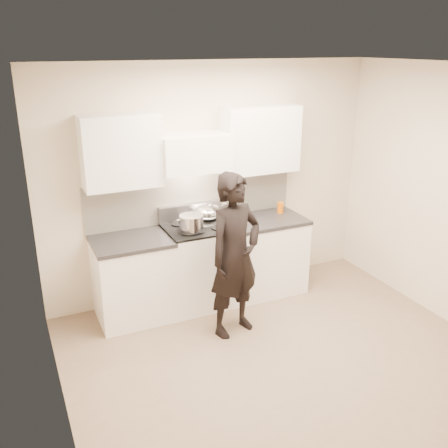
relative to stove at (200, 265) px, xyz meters
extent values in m
plane|color=#7E6752|center=(0.30, -1.42, -0.47)|extent=(4.00, 4.00, 0.00)
cube|color=beige|center=(0.30, 0.33, 0.88)|extent=(4.00, 0.04, 2.70)
cube|color=beige|center=(-1.70, -1.42, 0.88)|extent=(0.04, 3.50, 2.70)
cube|color=white|center=(0.30, -1.42, 2.22)|extent=(4.00, 3.50, 0.02)
cube|color=beige|center=(0.05, 0.31, 0.71)|extent=(2.50, 0.02, 0.53)
cube|color=#A19FAA|center=(0.00, 0.28, 0.56)|extent=(0.76, 0.08, 0.20)
cube|color=white|center=(0.00, 0.13, 1.28)|extent=(0.76, 0.40, 0.40)
cylinder|color=silver|center=(0.00, -0.05, 1.10)|extent=(0.66, 0.02, 0.02)
cube|color=white|center=(0.83, 0.16, 1.35)|extent=(0.90, 0.33, 0.75)
cube|color=white|center=(-0.78, 0.16, 1.35)|extent=(0.80, 0.33, 0.75)
cube|color=silver|center=(0.43, 0.30, 0.63)|extent=(0.08, 0.01, 0.12)
cube|color=white|center=(0.00, 0.00, -0.01)|extent=(0.76, 0.65, 0.92)
cube|color=black|center=(0.00, 0.00, 0.46)|extent=(0.76, 0.65, 0.02)
cube|color=#B7B7B7|center=(0.16, 0.12, 0.47)|extent=(0.36, 0.34, 0.01)
cylinder|color=silver|center=(0.00, -0.29, 0.31)|extent=(0.62, 0.02, 0.02)
cylinder|color=black|center=(-0.18, -0.15, 0.48)|extent=(0.18, 0.18, 0.01)
cylinder|color=black|center=(0.18, -0.15, 0.48)|extent=(0.18, 0.18, 0.01)
cylinder|color=black|center=(-0.18, 0.15, 0.48)|extent=(0.18, 0.18, 0.01)
cylinder|color=black|center=(0.18, 0.15, 0.48)|extent=(0.18, 0.18, 0.01)
cube|color=white|center=(0.83, 0.00, -0.03)|extent=(0.90, 0.65, 0.88)
cube|color=black|center=(0.83, 0.00, 0.43)|extent=(0.92, 0.67, 0.04)
cube|color=white|center=(-0.78, 0.00, -0.03)|extent=(0.80, 0.65, 0.88)
cube|color=black|center=(-0.78, 0.00, 0.43)|extent=(0.82, 0.67, 0.04)
ellipsoid|color=silver|center=(0.15, 0.15, 0.57)|extent=(0.31, 0.31, 0.17)
torus|color=silver|center=(0.15, 0.15, 0.61)|extent=(0.32, 0.32, 0.01)
ellipsoid|color=beige|center=(0.15, 0.15, 0.56)|extent=(0.18, 0.18, 0.08)
cylinder|color=white|center=(0.11, 0.02, 0.66)|extent=(0.05, 0.23, 0.17)
cylinder|color=silver|center=(-0.14, -0.12, 0.57)|extent=(0.32, 0.32, 0.17)
cube|color=silver|center=(-0.29, -0.15, 0.64)|extent=(0.06, 0.04, 0.01)
cube|color=silver|center=(0.02, -0.08, 0.64)|extent=(0.06, 0.04, 0.01)
cylinder|color=#A19FAA|center=(0.55, 0.18, 0.53)|extent=(0.12, 0.12, 0.17)
cylinder|color=black|center=(0.58, 0.19, 0.62)|extent=(0.01, 0.01, 0.30)
cylinder|color=white|center=(0.56, 0.21, 0.62)|extent=(0.01, 0.01, 0.30)
cylinder|color=#A19FAA|center=(0.54, 0.21, 0.62)|extent=(0.01, 0.01, 0.30)
cylinder|color=black|center=(0.52, 0.19, 0.62)|extent=(0.01, 0.01, 0.30)
cylinder|color=#A19FAA|center=(0.52, 0.17, 0.62)|extent=(0.01, 0.01, 0.30)
cylinder|color=white|center=(0.54, 0.16, 0.62)|extent=(0.01, 0.01, 0.30)
cylinder|color=black|center=(0.56, 0.15, 0.62)|extent=(0.01, 0.01, 0.30)
cylinder|color=#A19FAA|center=(0.57, 0.17, 0.62)|extent=(0.01, 0.01, 0.30)
cylinder|color=orange|center=(0.65, 0.21, 0.48)|extent=(0.04, 0.04, 0.07)
cylinder|color=red|center=(0.65, 0.21, 0.53)|extent=(0.04, 0.04, 0.02)
cylinder|color=#C45704|center=(1.10, 0.10, 0.51)|extent=(0.08, 0.08, 0.13)
imported|color=black|center=(0.10, -0.71, 0.38)|extent=(0.71, 0.57, 1.71)
camera|label=1|loc=(-1.91, -4.85, 2.39)|focal=40.00mm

